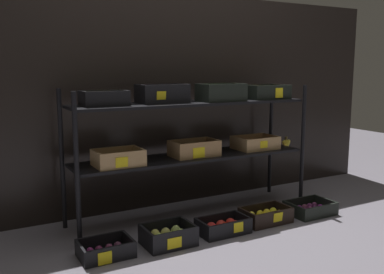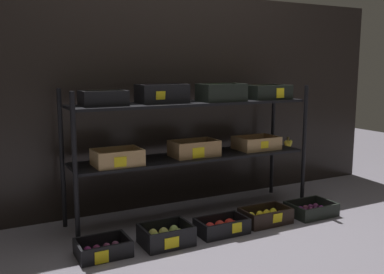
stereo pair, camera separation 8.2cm
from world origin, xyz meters
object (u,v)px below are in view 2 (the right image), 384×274
object	(u,v)px
crate_ground_lemon	(266,217)
crate_ground_apple_red	(222,227)
crate_ground_plum	(103,250)
crate_ground_pear	(166,236)
crate_ground_rightmost_plum	(311,210)
display_rack	(195,125)

from	to	relation	value
crate_ground_lemon	crate_ground_apple_red	bearing A→B (deg)	-176.89
crate_ground_plum	crate_ground_lemon	world-z (taller)	crate_ground_lemon
crate_ground_pear	crate_ground_rightmost_plum	distance (m)	1.24
crate_ground_plum	crate_ground_apple_red	xyz separation A→B (m)	(0.84, -0.03, 0.01)
crate_ground_plum	crate_ground_pear	world-z (taller)	crate_ground_pear
crate_ground_lemon	crate_ground_rightmost_plum	size ratio (longest dim) A/B	1.03
crate_ground_apple_red	crate_ground_pear	bearing A→B (deg)	178.88
crate_ground_rightmost_plum	crate_ground_apple_red	bearing A→B (deg)	-179.77
display_rack	crate_ground_apple_red	bearing A→B (deg)	-92.05
crate_ground_plum	crate_ground_lemon	size ratio (longest dim) A/B	0.89
display_rack	crate_ground_pear	distance (m)	0.89
display_rack	crate_ground_rightmost_plum	world-z (taller)	display_rack
display_rack	crate_ground_pear	xyz separation A→B (m)	(-0.44, -0.42, -0.66)
display_rack	crate_ground_plum	xyz separation A→B (m)	(-0.85, -0.39, -0.67)
crate_ground_apple_red	crate_ground_lemon	xyz separation A→B (m)	(0.39, 0.02, 0.00)
crate_ground_apple_red	crate_ground_lemon	world-z (taller)	crate_ground_lemon
crate_ground_rightmost_plum	crate_ground_plum	bearing A→B (deg)	179.04
display_rack	crate_ground_rightmost_plum	bearing A→B (deg)	-27.66
crate_ground_pear	crate_ground_rightmost_plum	bearing A→B (deg)	-0.23
display_rack	crate_ground_rightmost_plum	size ratio (longest dim) A/B	5.62
crate_ground_plum	crate_ground_apple_red	size ratio (longest dim) A/B	0.91
crate_ground_pear	crate_ground_rightmost_plum	xyz separation A→B (m)	(1.24, -0.00, -0.02)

